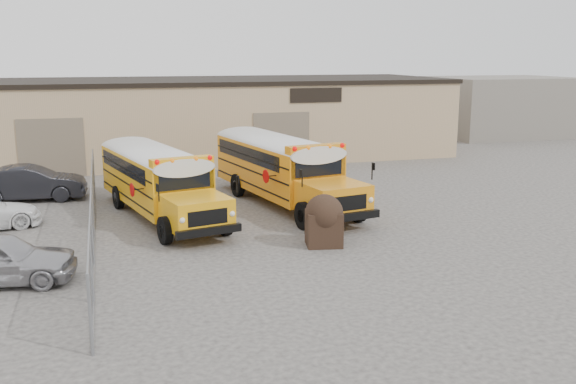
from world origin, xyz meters
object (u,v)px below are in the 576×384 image
object	(u,v)px
school_bus_left	(119,156)
tarp_bundle	(324,219)
car_dark	(30,183)
school_bus_right	(228,146)

from	to	relation	value
school_bus_left	tarp_bundle	bearing A→B (deg)	-60.95
school_bus_left	car_dark	xyz separation A→B (m)	(-3.75, -1.22, -0.81)
school_bus_right	school_bus_left	bearing A→B (deg)	-168.21
school_bus_right	car_dark	distance (m)	9.39
tarp_bundle	car_dark	distance (m)	13.85
school_bus_left	tarp_bundle	size ratio (longest dim) A/B	5.55
school_bus_left	school_bus_right	xyz separation A→B (m)	(5.30, 1.11, 0.10)
school_bus_right	car_dark	xyz separation A→B (m)	(-9.05, -2.33, -0.91)
tarp_bundle	car_dark	xyz separation A→B (m)	(-9.84, 9.74, -0.13)
school_bus_right	tarp_bundle	bearing A→B (deg)	-86.26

